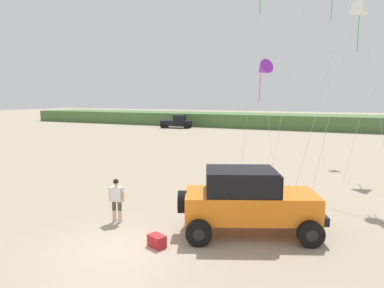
% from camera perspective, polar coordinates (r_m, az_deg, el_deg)
% --- Properties ---
extents(ground_plane, '(220.00, 220.00, 0.00)m').
position_cam_1_polar(ground_plane, '(11.20, -11.47, -17.00)').
color(ground_plane, gray).
extents(dune_ridge, '(90.00, 8.97, 2.06)m').
position_cam_1_polar(dune_ridge, '(55.41, 13.09, 3.80)').
color(dune_ridge, '#4C703D').
rests_on(dune_ridge, ground_plane).
extents(jeep, '(5.00, 3.87, 2.26)m').
position_cam_1_polar(jeep, '(11.97, 9.35, -9.14)').
color(jeep, orange).
rests_on(jeep, ground_plane).
extents(person_watching, '(0.61, 0.38, 1.67)m').
position_cam_1_polar(person_watching, '(13.24, -12.44, -8.76)').
color(person_watching, '#DBB28E').
rests_on(person_watching, ground_plane).
extents(cooler_box, '(0.65, 0.54, 0.38)m').
position_cam_1_polar(cooler_box, '(11.22, -5.86, -15.75)').
color(cooler_box, '#B21E23').
rests_on(cooler_box, ground_plane).
extents(distant_pickup, '(4.88, 3.16, 1.98)m').
position_cam_1_polar(distant_pickup, '(52.83, -2.49, 3.70)').
color(distant_pickup, black).
rests_on(distant_pickup, ground_plane).
extents(kite_red_delta, '(2.03, 2.50, 7.30)m').
position_cam_1_polar(kite_red_delta, '(24.09, 11.65, 12.05)').
color(kite_red_delta, purple).
rests_on(kite_red_delta, ground_plane).
extents(kite_orange_streamer, '(2.48, 6.78, 10.47)m').
position_cam_1_polar(kite_orange_streamer, '(24.41, 26.49, 19.22)').
color(kite_orange_streamer, white).
rests_on(kite_orange_streamer, ground_plane).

